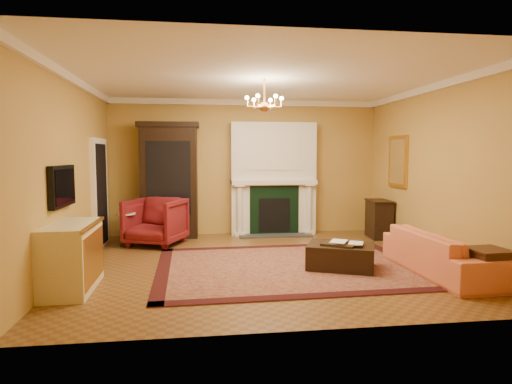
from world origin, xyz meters
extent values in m
cube|color=brown|center=(0.00, 0.00, -0.01)|extent=(6.00, 5.50, 0.02)
cube|color=white|center=(0.00, 0.00, 3.01)|extent=(6.00, 5.50, 0.02)
cube|color=#B59241|center=(0.00, 2.76, 1.50)|extent=(6.00, 0.02, 3.00)
cube|color=#B59241|center=(0.00, -2.76, 1.50)|extent=(6.00, 0.02, 3.00)
cube|color=#B59241|center=(-3.01, 0.00, 1.50)|extent=(0.02, 5.50, 3.00)
cube|color=#B59241|center=(3.01, 0.00, 1.50)|extent=(0.02, 5.50, 3.00)
cube|color=silver|center=(0.60, 2.59, 1.25)|extent=(1.90, 0.32, 2.50)
cube|color=silver|center=(0.60, 2.42, 1.85)|extent=(1.10, 0.01, 0.80)
cube|color=black|center=(0.60, 2.42, 0.55)|extent=(1.10, 0.02, 1.10)
cube|color=black|center=(0.60, 2.42, 0.45)|extent=(0.70, 0.02, 0.75)
cube|color=#333333|center=(0.60, 2.30, 0.02)|extent=(1.60, 0.50, 0.04)
cube|color=silver|center=(0.60, 2.53, 1.18)|extent=(1.90, 0.44, 0.10)
cylinder|color=silver|center=(-0.18, 2.41, 0.59)|extent=(0.14, 0.14, 1.18)
cylinder|color=silver|center=(1.38, 2.41, 0.59)|extent=(0.14, 0.14, 1.18)
cube|color=white|center=(0.00, 2.71, 2.94)|extent=(6.00, 0.08, 0.12)
cube|color=white|center=(-2.96, 0.00, 2.94)|extent=(0.08, 5.50, 0.12)
cube|color=white|center=(2.96, 0.00, 2.94)|extent=(0.08, 5.50, 0.12)
cube|color=white|center=(-2.96, 1.70, 1.05)|extent=(0.08, 1.05, 2.10)
cube|color=black|center=(-2.92, 1.70, 1.02)|extent=(0.02, 0.85, 1.95)
cube|color=black|center=(-2.95, -0.60, 1.35)|extent=(0.08, 0.95, 0.58)
cube|color=black|center=(-2.90, -0.60, 1.35)|extent=(0.01, 0.85, 0.48)
cube|color=gold|center=(2.97, 1.40, 1.65)|extent=(0.05, 0.76, 1.05)
cube|color=white|center=(2.94, 1.40, 1.65)|extent=(0.01, 0.62, 0.90)
cylinder|color=#CC8838|center=(0.00, 0.00, 2.80)|extent=(0.03, 0.03, 0.40)
sphere|color=#CC8838|center=(0.00, 0.00, 2.55)|extent=(0.16, 0.16, 0.16)
sphere|color=#FFE5B2|center=(0.28, 0.00, 2.69)|extent=(0.07, 0.07, 0.07)
sphere|color=#FFE5B2|center=(0.14, 0.24, 2.69)|extent=(0.07, 0.07, 0.07)
sphere|color=#FFE5B2|center=(-0.14, 0.24, 2.69)|extent=(0.07, 0.07, 0.07)
sphere|color=#FFE5B2|center=(-0.28, 0.00, 2.69)|extent=(0.07, 0.07, 0.07)
sphere|color=#FFE5B2|center=(-0.14, -0.24, 2.69)|extent=(0.07, 0.07, 0.07)
sphere|color=#FFE5B2|center=(0.14, -0.24, 2.69)|extent=(0.07, 0.07, 0.07)
cube|color=#440E10|center=(0.36, -0.28, 0.01)|extent=(4.24, 3.23, 0.02)
cube|color=black|center=(-1.68, 2.49, 1.18)|extent=(1.20, 0.57, 2.37)
imported|color=maroon|center=(-1.91, 1.68, 0.51)|extent=(1.28, 1.24, 1.02)
cylinder|color=black|center=(-2.48, 1.68, 0.02)|extent=(0.26, 0.26, 0.04)
cylinder|color=black|center=(-2.48, 1.68, 0.33)|extent=(0.05, 0.05, 0.58)
cylinder|color=white|center=(-2.48, 1.68, 0.64)|extent=(0.36, 0.36, 0.03)
cube|color=beige|center=(-2.73, -1.05, 0.44)|extent=(0.58, 1.20, 0.89)
imported|color=#CF6241|center=(2.55, -0.97, 0.43)|extent=(0.67, 2.20, 0.86)
cube|color=#38190F|center=(2.72, -1.77, 0.26)|extent=(0.48, 0.48, 0.53)
cube|color=black|center=(2.78, 1.82, 0.39)|extent=(0.47, 0.74, 0.79)
cube|color=black|center=(1.14, -0.51, 0.20)|extent=(1.22, 1.07, 0.38)
cube|color=black|center=(1.10, -0.57, 0.41)|extent=(0.64, 0.62, 0.03)
imported|color=gray|center=(0.98, -0.50, 0.59)|extent=(0.22, 0.15, 0.32)
imported|color=gray|center=(1.22, -0.64, 0.57)|extent=(0.20, 0.11, 0.29)
cylinder|color=gray|center=(0.00, 2.53, 1.28)|extent=(0.12, 0.12, 0.10)
cone|color=#103B13|center=(0.00, 2.53, 1.52)|extent=(0.18, 0.18, 0.38)
cylinder|color=gray|center=(1.39, 2.53, 1.28)|extent=(0.12, 0.12, 0.10)
cone|color=#103B13|center=(1.39, 2.53, 1.51)|extent=(0.17, 0.17, 0.37)
camera|label=1|loc=(-1.05, -6.86, 1.79)|focal=30.00mm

